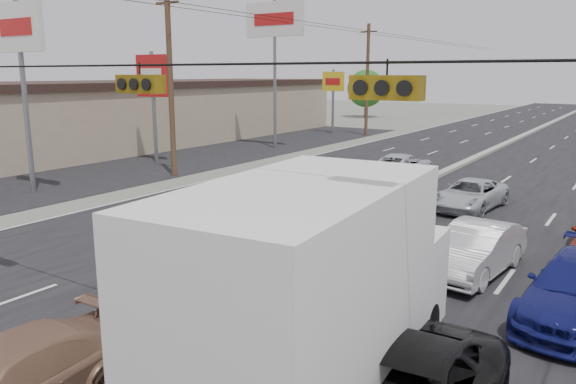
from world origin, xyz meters
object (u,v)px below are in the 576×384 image
utility_pole_left_b (171,83)px  pole_sign_far (333,87)px  pole_sign_billboard (275,29)px  tree_left_far (366,89)px  pole_sign_mid (153,82)px  pole_sign_near (20,43)px  utility_pole_left_c (367,79)px  oncoming_near (280,196)px  box_truck (317,290)px  red_sedan (293,261)px  oncoming_far (401,167)px  queue_car_b (476,250)px  queue_car_a (376,208)px  queue_car_c (470,195)px

utility_pole_left_b → pole_sign_far: 25.25m
pole_sign_billboard → tree_left_far: bearing=103.2°
pole_sign_mid → pole_sign_near: bearing=-78.7°
utility_pole_left_c → oncoming_near: bearing=-71.4°
pole_sign_near → pole_sign_billboard: (0.50, 20.00, 1.85)m
box_truck → red_sedan: bearing=122.5°
oncoming_far → red_sedan: bearing=100.5°
pole_sign_mid → box_truck: size_ratio=0.87×
oncoming_near → pole_sign_billboard: bearing=-52.3°
utility_pole_left_b → pole_sign_billboard: size_ratio=0.91×
pole_sign_far → oncoming_far: pole_sign_far is taller
pole_sign_near → queue_car_b: size_ratio=2.05×
utility_pole_left_c → pole_sign_mid: size_ratio=1.43×
utility_pole_left_c → queue_car_a: bearing=-64.1°
pole_sign_billboard → queue_car_c: bearing=-33.4°
pole_sign_billboard → pole_sign_far: 12.89m
queue_car_b → tree_left_far: bearing=124.7°
queue_car_b → queue_car_c: 8.20m
pole_sign_billboard → oncoming_far: 17.02m
tree_left_far → box_truck: (27.27, -59.75, -1.67)m
pole_sign_near → pole_sign_far: bearing=91.8°
pole_sign_far → box_truck: (21.27, -39.75, -2.37)m
queue_car_a → queue_car_c: queue_car_a is taller
red_sedan → oncoming_far: oncoming_far is taller
box_truck → queue_car_c: size_ratio=1.80×
queue_car_a → box_truck: bearing=-78.8°
pole_sign_billboard → oncoming_near: (11.71, -16.86, -8.14)m
pole_sign_billboard → queue_car_a: bearing=-46.3°
utility_pole_left_b → pole_sign_near: 7.68m
pole_sign_mid → box_truck: 28.64m
utility_pole_left_c → pole_sign_mid: bearing=-101.6°
pole_sign_near → queue_car_b: pole_sign_near is taller
pole_sign_billboard → tree_left_far: (-7.50, 32.00, -5.15)m
pole_sign_mid → red_sedan: 23.63m
tree_left_far → oncoming_near: (19.21, -48.86, -2.99)m
pole_sign_near → utility_pole_left_b: bearing=70.3°
pole_sign_mid → pole_sign_far: size_ratio=1.17×
utility_pole_left_b → box_truck: (17.77, -14.75, -3.06)m
utility_pole_left_c → pole_sign_far: (-3.50, -0.00, -0.70)m
utility_pole_left_b → queue_car_b: (18.41, -6.83, -4.38)m
queue_car_b → pole_sign_far: bearing=130.9°
utility_pole_left_c → pole_sign_billboard: 12.73m
utility_pole_left_c → pole_sign_near: bearing=-94.5°
utility_pole_left_b → box_truck: bearing=-39.7°
pole_sign_far → queue_car_b: size_ratio=1.37×
tree_left_far → oncoming_near: size_ratio=1.22×
pole_sign_near → red_sedan: bearing=-11.1°
utility_pole_left_c → pole_sign_billboard: bearing=-99.5°
queue_car_c → pole_sign_billboard: bearing=152.4°
pole_sign_near → box_truck: bearing=-20.9°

